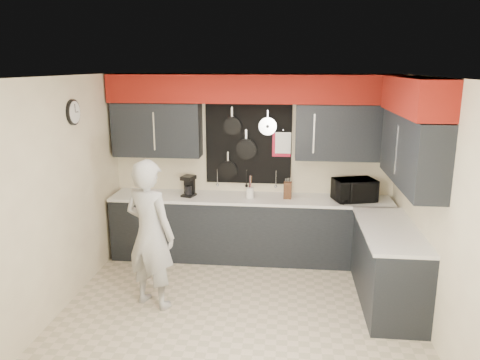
# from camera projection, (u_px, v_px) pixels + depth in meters

# --- Properties ---
(ground) EXTENTS (4.00, 4.00, 0.00)m
(ground) POSITION_uv_depth(u_px,v_px,m) (239.00, 309.00, 5.36)
(ground) COLOR beige
(ground) RESTS_ON ground
(back_wall_assembly) EXTENTS (4.00, 0.36, 2.60)m
(back_wall_assembly) POSITION_uv_depth(u_px,v_px,m) (252.00, 118.00, 6.42)
(back_wall_assembly) COLOR #F1E5BA
(back_wall_assembly) RESTS_ON ground
(right_wall_assembly) EXTENTS (0.36, 3.50, 2.60)m
(right_wall_assembly) POSITION_uv_depth(u_px,v_px,m) (415.00, 140.00, 4.95)
(right_wall_assembly) COLOR #F1E5BA
(right_wall_assembly) RESTS_ON ground
(left_wall_assembly) EXTENTS (0.05, 3.50, 2.60)m
(left_wall_assembly) POSITION_uv_depth(u_px,v_px,m) (63.00, 191.00, 5.25)
(left_wall_assembly) COLOR #F1E5BA
(left_wall_assembly) RESTS_ON ground
(base_cabinets) EXTENTS (3.95, 2.20, 0.92)m
(base_cabinets) POSITION_uv_depth(u_px,v_px,m) (284.00, 237.00, 6.29)
(base_cabinets) COLOR black
(base_cabinets) RESTS_ON ground
(microwave) EXTENTS (0.62, 0.51, 0.30)m
(microwave) POSITION_uv_depth(u_px,v_px,m) (354.00, 190.00, 6.32)
(microwave) COLOR black
(microwave) RESTS_ON base_cabinets
(knife_block) EXTENTS (0.11, 0.11, 0.23)m
(knife_block) POSITION_uv_depth(u_px,v_px,m) (288.00, 190.00, 6.43)
(knife_block) COLOR #3E1F13
(knife_block) RESTS_ON base_cabinets
(utensil_crock) EXTENTS (0.11, 0.11, 0.14)m
(utensil_crock) POSITION_uv_depth(u_px,v_px,m) (250.00, 193.00, 6.48)
(utensil_crock) COLOR white
(utensil_crock) RESTS_ON base_cabinets
(coffee_maker) EXTENTS (0.21, 0.24, 0.29)m
(coffee_maker) POSITION_uv_depth(u_px,v_px,m) (189.00, 185.00, 6.56)
(coffee_maker) COLOR black
(coffee_maker) RESTS_ON base_cabinets
(person) EXTENTS (0.74, 0.63, 1.73)m
(person) POSITION_uv_depth(u_px,v_px,m) (150.00, 234.00, 5.25)
(person) COLOR #BABAB7
(person) RESTS_ON ground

